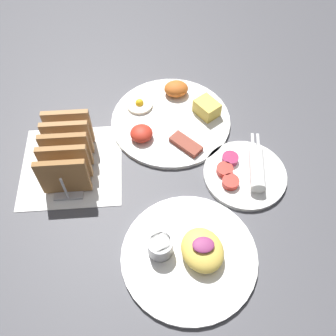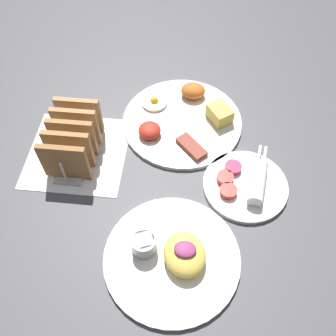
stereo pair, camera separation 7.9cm
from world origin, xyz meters
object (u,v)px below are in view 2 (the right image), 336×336
(toast_rack, at_px, (73,138))
(plate_breakfast, at_px, (183,119))
(plate_foreground, at_px, (172,255))
(plate_condiments, at_px, (246,184))

(toast_rack, bearing_deg, plate_breakfast, 27.32)
(plate_foreground, height_order, toast_rack, toast_rack)
(plate_breakfast, xyz_separation_m, plate_condiments, (0.15, -0.17, 0.00))
(plate_breakfast, xyz_separation_m, toast_rack, (-0.23, -0.12, 0.04))
(plate_breakfast, xyz_separation_m, plate_foreground, (0.01, -0.35, 0.00))
(plate_breakfast, relative_size, plate_condiments, 1.54)
(plate_condiments, bearing_deg, toast_rack, 171.90)
(plate_condiments, height_order, toast_rack, toast_rack)
(plate_condiments, bearing_deg, plate_foreground, -128.67)
(plate_breakfast, relative_size, plate_foreground, 1.11)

